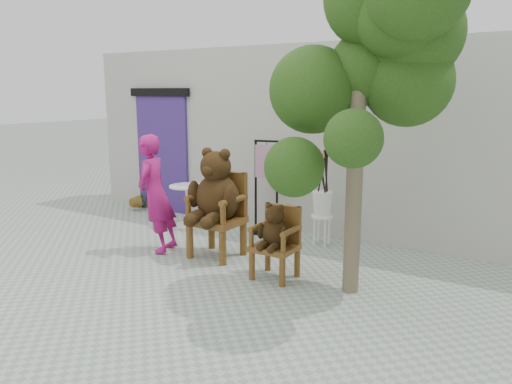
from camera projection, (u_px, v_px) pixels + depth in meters
ground_plane at (208, 284)px, 5.98m from camera, size 60.00×60.00×0.00m
back_wall at (319, 138)px, 8.27m from camera, size 9.00×1.00×3.00m
doorway at (163, 151)px, 9.45m from camera, size 1.40×0.11×2.33m
chair_big at (216, 197)px, 6.83m from camera, size 0.75×0.80×1.52m
chair_small at (276, 234)px, 6.08m from camera, size 0.51×0.51×0.94m
person at (156, 194)px, 7.08m from camera, size 0.55×0.70×1.67m
cafe_table at (187, 201)px, 8.49m from camera, size 0.60×0.60×0.70m
display_stand at (266, 198)px, 8.00m from camera, size 0.51×0.44×1.51m
stool_bucket at (322, 203)px, 7.37m from camera, size 0.32×0.32×1.45m
tree at (380, 47)px, 5.17m from camera, size 2.15×1.80×3.76m
potted_plant at (141, 200)px, 9.65m from camera, size 0.44×0.41×0.41m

